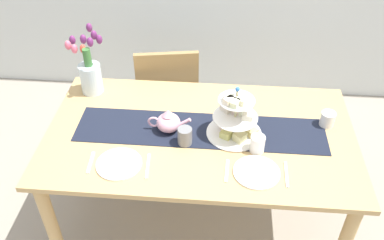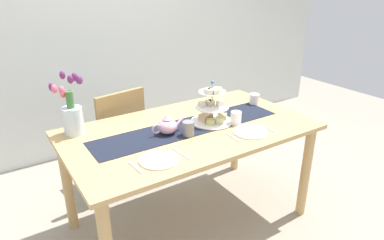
{
  "view_description": "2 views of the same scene",
  "coord_description": "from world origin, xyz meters",
  "px_view_note": "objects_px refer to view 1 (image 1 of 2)",
  "views": [
    {
      "loc": [
        0.1,
        -1.73,
        2.26
      ],
      "look_at": [
        -0.05,
        0.05,
        0.81
      ],
      "focal_mm": 39.07,
      "sensor_mm": 36.0,
      "label": 1
    },
    {
      "loc": [
        -1.15,
        -1.79,
        1.72
      ],
      "look_at": [
        0.03,
        0.03,
        0.81
      ],
      "focal_mm": 31.86,
      "sensor_mm": 36.0,
      "label": 2
    }
  ],
  "objects_px": {
    "chair_left": "(168,94)",
    "tulip_vase": "(90,72)",
    "mug_white_text": "(257,144)",
    "dining_table": "(200,146)",
    "cream_jug": "(327,119)",
    "knife_right": "(286,174)",
    "mug_grey": "(185,136)",
    "dinner_plate_right": "(256,172)",
    "tiered_cake_stand": "(235,120)",
    "fork_right": "(227,171)",
    "teapot": "(168,122)",
    "knife_left": "(148,166)",
    "dinner_plate_left": "(119,164)",
    "fork_left": "(91,162)"
  },
  "relations": [
    {
      "from": "fork_left",
      "to": "knife_right",
      "type": "bearing_deg",
      "value": 0.0
    },
    {
      "from": "chair_left",
      "to": "teapot",
      "type": "bearing_deg",
      "value": -81.4
    },
    {
      "from": "tulip_vase",
      "to": "mug_white_text",
      "type": "bearing_deg",
      "value": -24.84
    },
    {
      "from": "tiered_cake_stand",
      "to": "knife_right",
      "type": "xyz_separation_m",
      "value": [
        0.26,
        -0.28,
        -0.09
      ]
    },
    {
      "from": "tiered_cake_stand",
      "to": "knife_left",
      "type": "bearing_deg",
      "value": -146.56
    },
    {
      "from": "mug_grey",
      "to": "mug_white_text",
      "type": "bearing_deg",
      "value": -3.81
    },
    {
      "from": "tiered_cake_stand",
      "to": "mug_white_text",
      "type": "relative_size",
      "value": 3.2
    },
    {
      "from": "knife_right",
      "to": "mug_grey",
      "type": "height_order",
      "value": "mug_grey"
    },
    {
      "from": "fork_right",
      "to": "mug_grey",
      "type": "bearing_deg",
      "value": 140.56
    },
    {
      "from": "tiered_cake_stand",
      "to": "teapot",
      "type": "bearing_deg",
      "value": 179.75
    },
    {
      "from": "cream_jug",
      "to": "dining_table",
      "type": "bearing_deg",
      "value": -170.4
    },
    {
      "from": "chair_left",
      "to": "knife_left",
      "type": "bearing_deg",
      "value": -87.8
    },
    {
      "from": "dinner_plate_right",
      "to": "mug_white_text",
      "type": "distance_m",
      "value": 0.17
    },
    {
      "from": "dinner_plate_right",
      "to": "mug_grey",
      "type": "xyz_separation_m",
      "value": [
        -0.37,
        0.19,
        0.05
      ]
    },
    {
      "from": "cream_jug",
      "to": "teapot",
      "type": "bearing_deg",
      "value": -172.29
    },
    {
      "from": "fork_left",
      "to": "mug_white_text",
      "type": "bearing_deg",
      "value": 10.85
    },
    {
      "from": "cream_jug",
      "to": "dinner_plate_left",
      "type": "relative_size",
      "value": 0.37
    },
    {
      "from": "dinner_plate_left",
      "to": "knife_right",
      "type": "xyz_separation_m",
      "value": [
        0.83,
        0.0,
        -0.0
      ]
    },
    {
      "from": "dining_table",
      "to": "mug_grey",
      "type": "bearing_deg",
      "value": -126.88
    },
    {
      "from": "tiered_cake_stand",
      "to": "dinner_plate_right",
      "type": "relative_size",
      "value": 1.32
    },
    {
      "from": "teapot",
      "to": "mug_grey",
      "type": "bearing_deg",
      "value": -44.64
    },
    {
      "from": "dinner_plate_right",
      "to": "mug_grey",
      "type": "bearing_deg",
      "value": 153.42
    },
    {
      "from": "knife_left",
      "to": "fork_right",
      "type": "bearing_deg",
      "value": 0.0
    },
    {
      "from": "cream_jug",
      "to": "chair_left",
      "type": "bearing_deg",
      "value": 148.99
    },
    {
      "from": "dining_table",
      "to": "dinner_plate_left",
      "type": "bearing_deg",
      "value": -143.8
    },
    {
      "from": "dining_table",
      "to": "fork_right",
      "type": "bearing_deg",
      "value": -62.03
    },
    {
      "from": "fork_right",
      "to": "mug_grey",
      "type": "height_order",
      "value": "mug_grey"
    },
    {
      "from": "dining_table",
      "to": "tiered_cake_stand",
      "type": "relative_size",
      "value": 5.55
    },
    {
      "from": "dinner_plate_right",
      "to": "knife_right",
      "type": "bearing_deg",
      "value": 0.0
    },
    {
      "from": "tulip_vase",
      "to": "dinner_plate_left",
      "type": "height_order",
      "value": "tulip_vase"
    },
    {
      "from": "teapot",
      "to": "dinner_plate_left",
      "type": "distance_m",
      "value": 0.36
    },
    {
      "from": "mug_white_text",
      "to": "dining_table",
      "type": "bearing_deg",
      "value": 157.69
    },
    {
      "from": "chair_left",
      "to": "dinner_plate_right",
      "type": "height_order",
      "value": "chair_left"
    },
    {
      "from": "mug_grey",
      "to": "cream_jug",
      "type": "bearing_deg",
      "value": 15.71
    },
    {
      "from": "tulip_vase",
      "to": "cream_jug",
      "type": "distance_m",
      "value": 1.41
    },
    {
      "from": "tulip_vase",
      "to": "cream_jug",
      "type": "height_order",
      "value": "tulip_vase"
    },
    {
      "from": "fork_left",
      "to": "chair_left",
      "type": "bearing_deg",
      "value": 75.71
    },
    {
      "from": "fork_left",
      "to": "dinner_plate_left",
      "type": "bearing_deg",
      "value": 0.0
    },
    {
      "from": "tulip_vase",
      "to": "fork_right",
      "type": "xyz_separation_m",
      "value": [
        0.84,
        -0.62,
        -0.14
      ]
    },
    {
      "from": "fork_right",
      "to": "dining_table",
      "type": "bearing_deg",
      "value": 117.97
    },
    {
      "from": "cream_jug",
      "to": "mug_white_text",
      "type": "height_order",
      "value": "mug_white_text"
    },
    {
      "from": "dinner_plate_right",
      "to": "fork_right",
      "type": "bearing_deg",
      "value": 180.0
    },
    {
      "from": "knife_left",
      "to": "tiered_cake_stand",
      "type": "bearing_deg",
      "value": 33.44
    },
    {
      "from": "cream_jug",
      "to": "fork_right",
      "type": "relative_size",
      "value": 0.57
    },
    {
      "from": "chair_left",
      "to": "knife_right",
      "type": "distance_m",
      "value": 1.25
    },
    {
      "from": "knife_left",
      "to": "mug_grey",
      "type": "xyz_separation_m",
      "value": [
        0.17,
        0.19,
        0.05
      ]
    },
    {
      "from": "mug_white_text",
      "to": "dinner_plate_right",
      "type": "bearing_deg",
      "value": -92.25
    },
    {
      "from": "dinner_plate_left",
      "to": "mug_grey",
      "type": "bearing_deg",
      "value": 30.54
    },
    {
      "from": "chair_left",
      "to": "tulip_vase",
      "type": "relative_size",
      "value": 2.23
    },
    {
      "from": "chair_left",
      "to": "dinner_plate_left",
      "type": "height_order",
      "value": "chair_left"
    }
  ]
}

